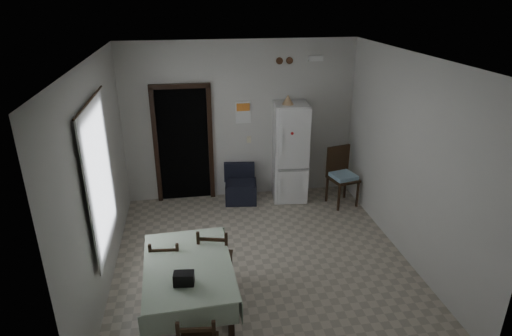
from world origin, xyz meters
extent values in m
plane|color=#A59A87|center=(0.00, 0.00, 0.00)|extent=(4.50, 4.50, 0.00)
cube|color=black|center=(-1.05, 2.46, 1.05)|extent=(0.90, 0.45, 2.10)
cube|color=black|center=(-1.54, 2.22, 1.05)|extent=(0.08, 0.10, 2.18)
cube|color=black|center=(-0.56, 2.22, 1.05)|extent=(0.08, 0.10, 2.18)
cube|color=black|center=(-1.05, 2.22, 2.14)|extent=(1.06, 0.10, 0.08)
cube|color=silver|center=(-2.15, -0.20, 1.55)|extent=(0.10, 1.20, 1.60)
cube|color=silver|center=(-2.04, -0.20, 1.55)|extent=(0.02, 1.45, 1.85)
cylinder|color=black|center=(-2.03, -0.20, 2.50)|extent=(0.02, 1.60, 0.02)
cube|color=white|center=(0.05, 2.24, 1.62)|extent=(0.28, 0.02, 0.40)
cube|color=orange|center=(0.05, 2.23, 1.72)|extent=(0.24, 0.01, 0.14)
cube|color=beige|center=(0.15, 2.24, 1.10)|extent=(0.08, 0.02, 0.12)
cylinder|color=#513120|center=(0.70, 2.23, 2.52)|extent=(0.12, 0.03, 0.12)
cylinder|color=#513120|center=(0.88, 2.23, 2.52)|extent=(0.12, 0.03, 0.12)
cube|color=white|center=(1.35, 2.21, 2.55)|extent=(0.25, 0.07, 0.09)
cone|color=tan|center=(0.78, 1.87, 1.92)|extent=(0.22, 0.22, 0.17)
cube|color=black|center=(-1.09, -1.42, 0.85)|extent=(0.23, 0.15, 0.14)
camera|label=1|loc=(-0.93, -5.20, 3.65)|focal=30.00mm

